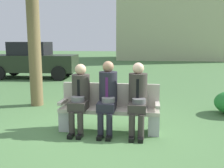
{
  "coord_description": "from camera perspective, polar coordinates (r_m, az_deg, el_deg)",
  "views": [
    {
      "loc": [
        0.97,
        -4.43,
        1.7
      ],
      "look_at": [
        0.25,
        0.57,
        0.85
      ],
      "focal_mm": 40.66,
      "sensor_mm": 36.0,
      "label": 1
    }
  ],
  "objects": [
    {
      "name": "seated_man_middle",
      "position": [
        4.69,
        -1.01,
        -2.21
      ],
      "size": [
        0.34,
        0.72,
        1.34
      ],
      "color": "#23232D",
      "rests_on": "ground"
    },
    {
      "name": "seated_man_right",
      "position": [
        4.64,
        5.79,
        -2.54
      ],
      "size": [
        0.34,
        0.72,
        1.32
      ],
      "color": "#38332D",
      "rests_on": "ground"
    },
    {
      "name": "parked_car_near",
      "position": [
        12.45,
        -17.25,
        5.15
      ],
      "size": [
        4.0,
        1.93,
        1.68
      ],
      "color": "#232D1E",
      "rests_on": "ground"
    },
    {
      "name": "seated_man_left",
      "position": [
        4.8,
        -7.28,
        -2.37
      ],
      "size": [
        0.34,
        0.72,
        1.28
      ],
      "color": "#38332D",
      "rests_on": "ground"
    },
    {
      "name": "ground_plane",
      "position": [
        4.84,
        -4.0,
        -11.03
      ],
      "size": [
        80.0,
        80.0,
        0.0
      ],
      "primitive_type": "plane",
      "color": "#48703F"
    },
    {
      "name": "park_bench",
      "position": [
        4.88,
        -0.57,
        -5.63
      ],
      "size": [
        1.88,
        0.44,
        0.9
      ],
      "color": "#B7AD9E",
      "rests_on": "ground"
    }
  ]
}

